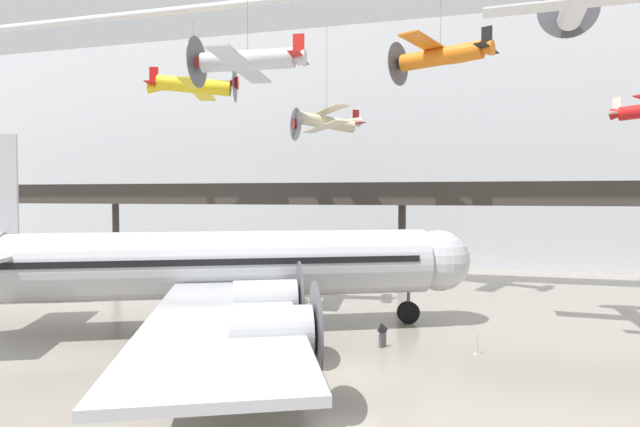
{
  "coord_description": "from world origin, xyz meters",
  "views": [
    {
      "loc": [
        4.16,
        -20.54,
        7.55
      ],
      "look_at": [
        -3.87,
        10.41,
        6.38
      ],
      "focal_mm": 28.0,
      "sensor_mm": 36.0,
      "label": 1
    }
  ],
  "objects_px": {
    "suspended_plane_silver_racer": "(248,61)",
    "suspended_plane_orange_highwing": "(441,56)",
    "info_sign_pedestal": "(383,338)",
    "airliner_silver_main": "(214,266)",
    "stanchion_barrier": "(477,348)",
    "suspended_plane_yellow_lowwing": "(194,86)",
    "suspended_plane_cream_biplane": "(326,122)"
  },
  "relations": [
    {
      "from": "suspended_plane_yellow_lowwing",
      "to": "stanchion_barrier",
      "type": "height_order",
      "value": "suspended_plane_yellow_lowwing"
    },
    {
      "from": "suspended_plane_silver_racer",
      "to": "suspended_plane_yellow_lowwing",
      "type": "relative_size",
      "value": 0.98
    },
    {
      "from": "suspended_plane_yellow_lowwing",
      "to": "suspended_plane_silver_racer",
      "type": "bearing_deg",
      "value": -63.64
    },
    {
      "from": "suspended_plane_silver_racer",
      "to": "suspended_plane_cream_biplane",
      "type": "relative_size",
      "value": 0.9
    },
    {
      "from": "suspended_plane_yellow_lowwing",
      "to": "info_sign_pedestal",
      "type": "height_order",
      "value": "suspended_plane_yellow_lowwing"
    },
    {
      "from": "airliner_silver_main",
      "to": "suspended_plane_yellow_lowwing",
      "type": "height_order",
      "value": "suspended_plane_yellow_lowwing"
    },
    {
      "from": "info_sign_pedestal",
      "to": "suspended_plane_yellow_lowwing",
      "type": "bearing_deg",
      "value": 173.79
    },
    {
      "from": "suspended_plane_silver_racer",
      "to": "stanchion_barrier",
      "type": "bearing_deg",
      "value": 154.07
    },
    {
      "from": "suspended_plane_silver_racer",
      "to": "suspended_plane_orange_highwing",
      "type": "bearing_deg",
      "value": -150.4
    },
    {
      "from": "airliner_silver_main",
      "to": "stanchion_barrier",
      "type": "bearing_deg",
      "value": -25.48
    },
    {
      "from": "suspended_plane_silver_racer",
      "to": "suspended_plane_yellow_lowwing",
      "type": "height_order",
      "value": "suspended_plane_yellow_lowwing"
    },
    {
      "from": "suspended_plane_yellow_lowwing",
      "to": "stanchion_barrier",
      "type": "relative_size",
      "value": 8.71
    },
    {
      "from": "stanchion_barrier",
      "to": "info_sign_pedestal",
      "type": "xyz_separation_m",
      "value": [
        -4.47,
        0.01,
        0.13
      ]
    },
    {
      "from": "stanchion_barrier",
      "to": "info_sign_pedestal",
      "type": "height_order",
      "value": "info_sign_pedestal"
    },
    {
      "from": "suspended_plane_yellow_lowwing",
      "to": "stanchion_barrier",
      "type": "bearing_deg",
      "value": -49.89
    },
    {
      "from": "airliner_silver_main",
      "to": "suspended_plane_yellow_lowwing",
      "type": "bearing_deg",
      "value": 99.11
    },
    {
      "from": "suspended_plane_silver_racer",
      "to": "suspended_plane_cream_biplane",
      "type": "distance_m",
      "value": 13.4
    },
    {
      "from": "suspended_plane_orange_highwing",
      "to": "info_sign_pedestal",
      "type": "xyz_separation_m",
      "value": [
        -2.44,
        -13.33,
        -17.28
      ]
    },
    {
      "from": "suspended_plane_silver_racer",
      "to": "stanchion_barrier",
      "type": "xyz_separation_m",
      "value": [
        13.75,
        -5.19,
        -15.73
      ]
    },
    {
      "from": "airliner_silver_main",
      "to": "stanchion_barrier",
      "type": "height_order",
      "value": "airliner_silver_main"
    },
    {
      "from": "suspended_plane_silver_racer",
      "to": "info_sign_pedestal",
      "type": "xyz_separation_m",
      "value": [
        9.28,
        -5.18,
        -15.6
      ]
    },
    {
      "from": "stanchion_barrier",
      "to": "suspended_plane_cream_biplane",
      "type": "bearing_deg",
      "value": 122.92
    },
    {
      "from": "suspended_plane_cream_biplane",
      "to": "stanchion_barrier",
      "type": "relative_size",
      "value": 9.43
    },
    {
      "from": "airliner_silver_main",
      "to": "info_sign_pedestal",
      "type": "xyz_separation_m",
      "value": [
        9.46,
        -0.62,
        -3.2
      ]
    },
    {
      "from": "airliner_silver_main",
      "to": "info_sign_pedestal",
      "type": "distance_m",
      "value": 10.01
    },
    {
      "from": "airliner_silver_main",
      "to": "suspended_plane_silver_racer",
      "type": "distance_m",
      "value": 13.21
    },
    {
      "from": "airliner_silver_main",
      "to": "stanchion_barrier",
      "type": "distance_m",
      "value": 14.34
    },
    {
      "from": "suspended_plane_orange_highwing",
      "to": "stanchion_barrier",
      "type": "relative_size",
      "value": 8.47
    },
    {
      "from": "suspended_plane_cream_biplane",
      "to": "suspended_plane_yellow_lowwing",
      "type": "xyz_separation_m",
      "value": [
        -10.76,
        -3.79,
        2.93
      ]
    },
    {
      "from": "suspended_plane_orange_highwing",
      "to": "info_sign_pedestal",
      "type": "distance_m",
      "value": 21.96
    },
    {
      "from": "suspended_plane_cream_biplane",
      "to": "stanchion_barrier",
      "type": "xyz_separation_m",
      "value": [
        11.85,
        -18.3,
        -13.67
      ]
    },
    {
      "from": "suspended_plane_yellow_lowwing",
      "to": "info_sign_pedestal",
      "type": "xyz_separation_m",
      "value": [
        18.14,
        -14.49,
        -16.47
      ]
    }
  ]
}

